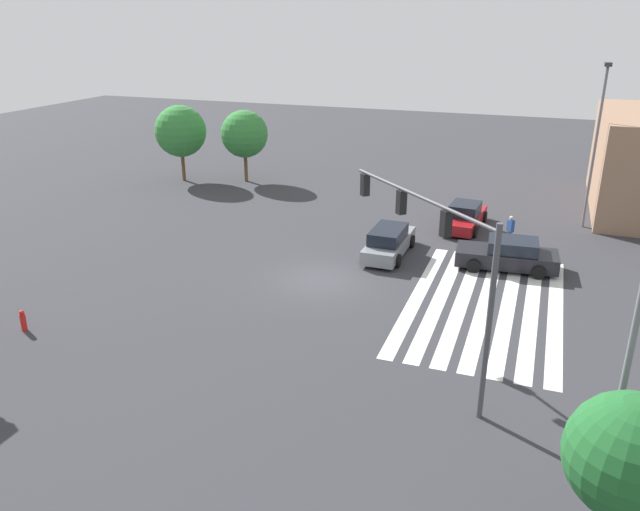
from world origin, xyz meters
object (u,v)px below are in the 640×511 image
(tree_corner_c, at_px, (180,131))
(car_1, at_px, (465,217))
(pedestrian, at_px, (510,229))
(street_light_pole_a, at_px, (631,346))
(fire_hydrant, at_px, (23,320))
(tree_corner_b, at_px, (630,458))
(traffic_signal_mast, at_px, (435,244))
(car_2, at_px, (508,255))
(street_light_pole_b, at_px, (597,134))
(tree_corner_a, at_px, (244,134))
(car_0, at_px, (389,242))

(tree_corner_c, bearing_deg, car_1, -100.79)
(pedestrian, relative_size, street_light_pole_a, 0.22)
(fire_hydrant, bearing_deg, pedestrian, -45.93)
(tree_corner_b, bearing_deg, traffic_signal_mast, 37.29)
(car_2, bearing_deg, pedestrian, -91.29)
(car_2, bearing_deg, street_light_pole_b, -118.20)
(tree_corner_a, bearing_deg, traffic_signal_mast, -140.75)
(pedestrian, height_order, street_light_pole_b, street_light_pole_b)
(car_1, xyz_separation_m, pedestrian, (-2.24, -2.67, 0.26))
(car_2, height_order, street_light_pole_b, street_light_pole_b)
(pedestrian, relative_size, tree_corner_c, 0.30)
(car_1, distance_m, tree_corner_c, 21.76)
(tree_corner_a, distance_m, tree_corner_c, 4.67)
(car_1, relative_size, street_light_pole_b, 0.53)
(traffic_signal_mast, relative_size, car_0, 1.29)
(car_1, bearing_deg, tree_corner_a, 75.98)
(street_light_pole_b, xyz_separation_m, fire_hydrant, (-21.29, 20.80, -4.98))
(car_1, xyz_separation_m, car_2, (-5.55, -2.84, 0.03))
(pedestrian, bearing_deg, street_light_pole_a, 56.29)
(traffic_signal_mast, distance_m, tree_corner_b, 8.93)
(traffic_signal_mast, relative_size, fire_hydrant, 7.26)
(street_light_pole_a, xyz_separation_m, tree_corner_a, (26.39, 23.06, -1.02))
(car_0, height_order, tree_corner_c, tree_corner_c)
(street_light_pole_a, bearing_deg, pedestrian, 11.09)
(pedestrian, xyz_separation_m, street_light_pole_a, (-18.71, -3.67, 3.59))
(fire_hydrant, bearing_deg, car_0, -41.27)
(street_light_pole_b, bearing_deg, car_2, 155.95)
(tree_corner_a, distance_m, fire_hydrant, 24.46)
(street_light_pole_a, relative_size, tree_corner_b, 1.65)
(street_light_pole_a, relative_size, tree_corner_a, 1.44)
(car_0, distance_m, pedestrian, 6.73)
(street_light_pole_b, bearing_deg, traffic_signal_mast, 163.87)
(fire_hydrant, bearing_deg, car_2, -52.53)
(street_light_pole_b, bearing_deg, fire_hydrant, 135.66)
(car_1, bearing_deg, car_0, 156.54)
(car_0, bearing_deg, tree_corner_b, -151.13)
(pedestrian, height_order, tree_corner_a, tree_corner_a)
(traffic_signal_mast, distance_m, car_2, 11.59)
(traffic_signal_mast, height_order, pedestrian, traffic_signal_mast)
(car_2, distance_m, tree_corner_c, 26.02)
(street_light_pole_a, relative_size, fire_hydrant, 8.68)
(car_1, bearing_deg, car_2, -148.91)
(street_light_pole_a, xyz_separation_m, tree_corner_b, (-2.32, -0.01, -1.34))
(traffic_signal_mast, height_order, street_light_pole_a, street_light_pole_a)
(car_0, bearing_deg, pedestrian, -57.24)
(street_light_pole_b, bearing_deg, street_light_pole_a, 179.70)
(pedestrian, height_order, street_light_pole_a, street_light_pole_a)
(car_0, height_order, tree_corner_b, tree_corner_b)
(car_0, distance_m, tree_corner_c, 20.86)
(car_0, height_order, tree_corner_a, tree_corner_a)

